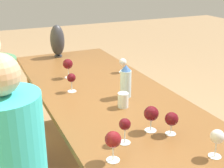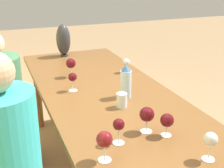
{
  "view_description": "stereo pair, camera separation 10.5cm",
  "coord_description": "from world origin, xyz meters",
  "px_view_note": "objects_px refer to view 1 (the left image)",
  "views": [
    {
      "loc": [
        -1.93,
        0.83,
        1.63
      ],
      "look_at": [
        -0.11,
        0.0,
        0.87
      ],
      "focal_mm": 50.0,
      "sensor_mm": 36.0,
      "label": 1
    },
    {
      "loc": [
        -1.98,
        0.73,
        1.63
      ],
      "look_at": [
        -0.11,
        0.0,
        0.87
      ],
      "focal_mm": 50.0,
      "sensor_mm": 36.0,
      "label": 2
    }
  ],
  "objects_px": {
    "wine_glass_0": "(217,137)",
    "wine_glass_2": "(68,64)",
    "water_bottle": "(126,81)",
    "person_near": "(14,166)",
    "wine_glass_3": "(151,114)",
    "wine_glass_5": "(125,125)",
    "wine_glass_4": "(172,119)",
    "water_tumbler": "(124,100)",
    "wine_glass_7": "(71,78)",
    "wine_glass_1": "(113,140)",
    "wine_glass_6": "(123,63)",
    "vase": "(57,41)"
  },
  "relations": [
    {
      "from": "wine_glass_5",
      "to": "water_bottle",
      "type": "bearing_deg",
      "value": -27.23
    },
    {
      "from": "wine_glass_3",
      "to": "wine_glass_0",
      "type": "bearing_deg",
      "value": -156.77
    },
    {
      "from": "wine_glass_6",
      "to": "person_near",
      "type": "bearing_deg",
      "value": 129.77
    },
    {
      "from": "water_bottle",
      "to": "wine_glass_6",
      "type": "bearing_deg",
      "value": -24.2
    },
    {
      "from": "wine_glass_1",
      "to": "water_tumbler",
      "type": "bearing_deg",
      "value": -31.21
    },
    {
      "from": "wine_glass_2",
      "to": "person_near",
      "type": "xyz_separation_m",
      "value": [
        -0.93,
        0.58,
        -0.21
      ]
    },
    {
      "from": "water_bottle",
      "to": "person_near",
      "type": "relative_size",
      "value": 0.18
    },
    {
      "from": "wine_glass_4",
      "to": "person_near",
      "type": "relative_size",
      "value": 0.1
    },
    {
      "from": "wine_glass_0",
      "to": "wine_glass_2",
      "type": "bearing_deg",
      "value": 12.34
    },
    {
      "from": "wine_glass_5",
      "to": "wine_glass_7",
      "type": "bearing_deg",
      "value": 2.28
    },
    {
      "from": "wine_glass_0",
      "to": "wine_glass_3",
      "type": "relative_size",
      "value": 0.98
    },
    {
      "from": "wine_glass_1",
      "to": "wine_glass_7",
      "type": "bearing_deg",
      "value": -5.51
    },
    {
      "from": "vase",
      "to": "wine_glass_5",
      "type": "xyz_separation_m",
      "value": [
        -1.76,
        0.13,
        -0.06
      ]
    },
    {
      "from": "water_bottle",
      "to": "wine_glass_4",
      "type": "relative_size",
      "value": 1.82
    },
    {
      "from": "wine_glass_2",
      "to": "person_near",
      "type": "distance_m",
      "value": 1.12
    },
    {
      "from": "wine_glass_1",
      "to": "wine_glass_5",
      "type": "relative_size",
      "value": 1.09
    },
    {
      "from": "water_tumbler",
      "to": "wine_glass_7",
      "type": "xyz_separation_m",
      "value": [
        0.4,
        0.23,
        0.05
      ]
    },
    {
      "from": "wine_glass_0",
      "to": "wine_glass_1",
      "type": "bearing_deg",
      "value": 69.28
    },
    {
      "from": "person_near",
      "to": "wine_glass_2",
      "type": "bearing_deg",
      "value": -31.84
    },
    {
      "from": "water_tumbler",
      "to": "vase",
      "type": "relative_size",
      "value": 0.3
    },
    {
      "from": "wine_glass_3",
      "to": "wine_glass_7",
      "type": "relative_size",
      "value": 1.06
    },
    {
      "from": "wine_glass_3",
      "to": "wine_glass_5",
      "type": "distance_m",
      "value": 0.2
    },
    {
      "from": "wine_glass_1",
      "to": "wine_glass_4",
      "type": "xyz_separation_m",
      "value": [
        0.1,
        -0.39,
        -0.02
      ]
    },
    {
      "from": "vase",
      "to": "wine_glass_3",
      "type": "relative_size",
      "value": 2.21
    },
    {
      "from": "wine_glass_1",
      "to": "wine_glass_2",
      "type": "relative_size",
      "value": 0.96
    },
    {
      "from": "water_tumbler",
      "to": "wine_glass_2",
      "type": "relative_size",
      "value": 0.61
    },
    {
      "from": "wine_glass_2",
      "to": "wine_glass_6",
      "type": "relative_size",
      "value": 1.28
    },
    {
      "from": "water_bottle",
      "to": "wine_glass_5",
      "type": "relative_size",
      "value": 1.68
    },
    {
      "from": "wine_glass_5",
      "to": "wine_glass_6",
      "type": "bearing_deg",
      "value": -25.81
    },
    {
      "from": "water_tumbler",
      "to": "wine_glass_2",
      "type": "distance_m",
      "value": 0.72
    },
    {
      "from": "wine_glass_1",
      "to": "wine_glass_7",
      "type": "height_order",
      "value": "wine_glass_1"
    },
    {
      "from": "wine_glass_6",
      "to": "wine_glass_7",
      "type": "relative_size",
      "value": 0.89
    },
    {
      "from": "wine_glass_1",
      "to": "wine_glass_6",
      "type": "relative_size",
      "value": 1.23
    },
    {
      "from": "vase",
      "to": "water_bottle",
      "type": "bearing_deg",
      "value": -172.76
    },
    {
      "from": "wine_glass_7",
      "to": "wine_glass_4",
      "type": "bearing_deg",
      "value": -159.77
    },
    {
      "from": "wine_glass_7",
      "to": "water_bottle",
      "type": "bearing_deg",
      "value": -128.36
    },
    {
      "from": "water_tumbler",
      "to": "wine_glass_7",
      "type": "height_order",
      "value": "wine_glass_7"
    },
    {
      "from": "water_bottle",
      "to": "wine_glass_2",
      "type": "distance_m",
      "value": 0.61
    },
    {
      "from": "wine_glass_4",
      "to": "wine_glass_5",
      "type": "height_order",
      "value": "wine_glass_5"
    },
    {
      "from": "wine_glass_6",
      "to": "wine_glass_0",
      "type": "bearing_deg",
      "value": 172.96
    },
    {
      "from": "vase",
      "to": "wine_glass_7",
      "type": "bearing_deg",
      "value": 170.52
    },
    {
      "from": "wine_glass_7",
      "to": "wine_glass_1",
      "type": "bearing_deg",
      "value": 174.49
    },
    {
      "from": "wine_glass_0",
      "to": "wine_glass_7",
      "type": "height_order",
      "value": "wine_glass_0"
    },
    {
      "from": "water_tumbler",
      "to": "wine_glass_1",
      "type": "bearing_deg",
      "value": 148.79
    },
    {
      "from": "wine_glass_2",
      "to": "wine_glass_3",
      "type": "distance_m",
      "value": 1.06
    },
    {
      "from": "vase",
      "to": "wine_glass_7",
      "type": "xyz_separation_m",
      "value": [
        -0.96,
        0.16,
        -0.07
      ]
    },
    {
      "from": "wine_glass_1",
      "to": "wine_glass_7",
      "type": "relative_size",
      "value": 1.1
    },
    {
      "from": "wine_glass_1",
      "to": "wine_glass_5",
      "type": "distance_m",
      "value": 0.17
    },
    {
      "from": "wine_glass_0",
      "to": "person_near",
      "type": "distance_m",
      "value": 1.02
    },
    {
      "from": "wine_glass_1",
      "to": "person_near",
      "type": "relative_size",
      "value": 0.12
    }
  ]
}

